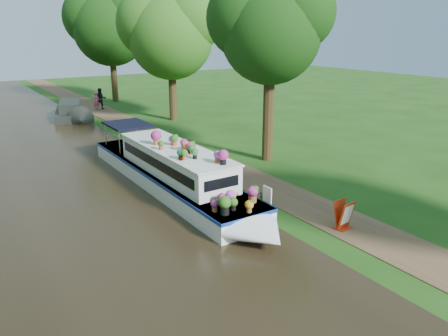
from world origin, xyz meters
TOP-DOWN VIEW (x-y plane):
  - ground at (0.00, 0.00)m, footprint 100.00×100.00m
  - canal_water at (-6.00, 0.00)m, footprint 10.00×100.00m
  - towpath at (1.20, 0.00)m, footprint 2.20×100.00m
  - plant_boat at (-2.25, 1.43)m, footprint 2.29×13.52m
  - tree_near_overhang at (3.79, 3.06)m, footprint 5.52×5.28m
  - tree_near_mid at (4.48, 15.08)m, footprint 6.90×6.60m
  - tree_near_far at (3.98, 26.09)m, footprint 7.59×7.26m
  - second_boat at (-1.75, 19.88)m, footprint 3.36×6.91m
  - sandwich_board at (0.77, -4.89)m, footprint 0.63×0.54m
  - pedestrian_pink at (0.97, 22.07)m, footprint 0.62×0.49m
  - pedestrian_dark at (1.41, 22.23)m, footprint 0.97×0.82m
  - verge_plant at (0.05, -1.46)m, footprint 0.48×0.43m

SIDE VIEW (x-z plane):
  - ground at x=0.00m, z-range 0.00..0.00m
  - canal_water at x=-6.00m, z-range 0.00..0.02m
  - towpath at x=1.20m, z-range 0.00..0.03m
  - verge_plant at x=0.05m, z-range 0.00..0.47m
  - sandwich_board at x=0.77m, z-range -0.02..0.95m
  - second_boat at x=-1.75m, z-range -0.12..1.15m
  - pedestrian_pink at x=0.97m, z-range 0.03..1.53m
  - plant_boat at x=-2.25m, z-range -0.29..1.99m
  - pedestrian_dark at x=1.41m, z-range 0.03..1.79m
  - tree_near_mid at x=4.48m, z-range 1.74..11.14m
  - tree_near_overhang at x=3.79m, z-range 2.11..11.10m
  - tree_near_far at x=3.98m, z-range 1.90..12.20m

